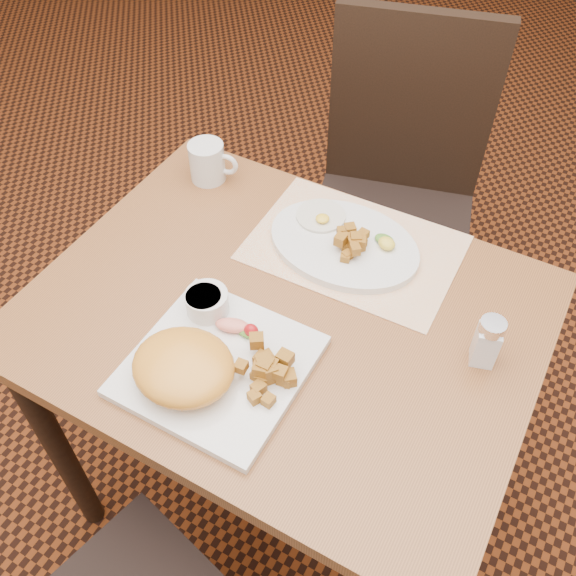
% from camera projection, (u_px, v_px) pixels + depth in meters
% --- Properties ---
extents(ground, '(8.00, 8.00, 0.00)m').
position_uv_depth(ground, '(285.00, 489.00, 1.72)').
color(ground, black).
rests_on(ground, ground).
extents(table, '(0.90, 0.70, 0.75)m').
position_uv_depth(table, '(283.00, 346.00, 1.24)').
color(table, brown).
rests_on(table, ground).
extents(chair_far, '(0.52, 0.52, 0.97)m').
position_uv_depth(chair_far, '(396.00, 187.00, 1.71)').
color(chair_far, black).
rests_on(chair_far, ground).
extents(placemat, '(0.41, 0.29, 0.00)m').
position_uv_depth(placemat, '(354.00, 248.00, 1.26)').
color(placemat, white).
rests_on(placemat, table).
extents(plate_square, '(0.28, 0.28, 0.02)m').
position_uv_depth(plate_square, '(218.00, 366.00, 1.07)').
color(plate_square, silver).
rests_on(plate_square, table).
extents(plate_oval, '(0.31, 0.24, 0.02)m').
position_uv_depth(plate_oval, '(344.00, 244.00, 1.26)').
color(plate_oval, silver).
rests_on(plate_oval, placemat).
extents(hollandaise_mound, '(0.18, 0.15, 0.06)m').
position_uv_depth(hollandaise_mound, '(183.00, 367.00, 1.02)').
color(hollandaise_mound, gold).
rests_on(hollandaise_mound, plate_square).
extents(ramekin, '(0.08, 0.08, 0.04)m').
position_uv_depth(ramekin, '(207.00, 302.00, 1.12)').
color(ramekin, silver).
rests_on(ramekin, plate_square).
extents(garnish_sq, '(0.08, 0.05, 0.03)m').
position_uv_depth(garnish_sq, '(240.00, 328.00, 1.10)').
color(garnish_sq, '#387223').
rests_on(garnish_sq, plate_square).
extents(fried_egg, '(0.10, 0.10, 0.02)m').
position_uv_depth(fried_egg, '(321.00, 216.00, 1.29)').
color(fried_egg, white).
rests_on(fried_egg, plate_oval).
extents(garnish_ov, '(0.05, 0.05, 0.02)m').
position_uv_depth(garnish_ov, '(386.00, 242.00, 1.24)').
color(garnish_ov, '#387223').
rests_on(garnish_ov, plate_oval).
extents(salt_shaker, '(0.05, 0.05, 0.10)m').
position_uv_depth(salt_shaker, '(487.00, 341.00, 1.05)').
color(salt_shaker, white).
rests_on(salt_shaker, table).
extents(coffee_mug, '(0.11, 0.08, 0.09)m').
position_uv_depth(coffee_mug, '(208.00, 162.00, 1.38)').
color(coffee_mug, silver).
rests_on(coffee_mug, table).
extents(home_fries_sq, '(0.11, 0.11, 0.04)m').
position_uv_depth(home_fries_sq, '(268.00, 368.00, 1.03)').
color(home_fries_sq, '#AE6F1C').
rests_on(home_fries_sq, plate_square).
extents(home_fries_ov, '(0.07, 0.10, 0.04)m').
position_uv_depth(home_fries_ov, '(353.00, 241.00, 1.22)').
color(home_fries_ov, '#AE6F1C').
rests_on(home_fries_ov, plate_oval).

